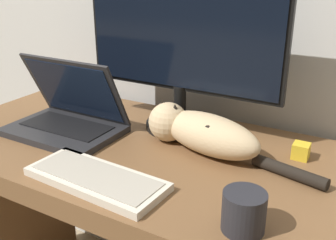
% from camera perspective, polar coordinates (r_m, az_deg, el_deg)
% --- Properties ---
extents(desk, '(1.34, 0.65, 0.78)m').
position_cam_1_polar(desk, '(1.23, -3.44, -11.20)').
color(desk, brown).
rests_on(desk, ground_plane).
extents(monitor, '(0.65, 0.22, 0.46)m').
position_cam_1_polar(monitor, '(1.21, 1.84, 9.94)').
color(monitor, black).
rests_on(monitor, desk).
extents(laptop, '(0.35, 0.24, 0.23)m').
position_cam_1_polar(laptop, '(1.27, -14.40, 0.39)').
color(laptop, '#232326').
rests_on(laptop, desk).
extents(external_keyboard, '(0.36, 0.16, 0.02)m').
position_cam_1_polar(external_keyboard, '(0.98, -10.38, -8.37)').
color(external_keyboard, beige).
rests_on(external_keyboard, desk).
extents(cat, '(0.53, 0.20, 0.12)m').
position_cam_1_polar(cat, '(1.11, 4.86, -1.63)').
color(cat, '#D1B284').
rests_on(cat, desk).
extents(coffee_mug, '(0.09, 0.09, 0.08)m').
position_cam_1_polar(coffee_mug, '(0.81, 10.94, -12.91)').
color(coffee_mug, '#232328').
rests_on(coffee_mug, desk).
extents(small_toy, '(0.04, 0.04, 0.04)m').
position_cam_1_polar(small_toy, '(1.13, 18.72, -4.29)').
color(small_toy, gold).
rests_on(small_toy, desk).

